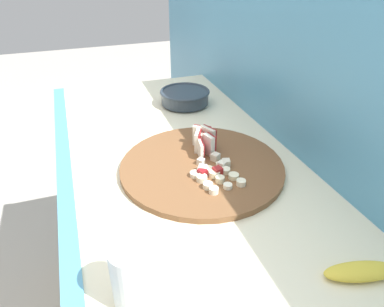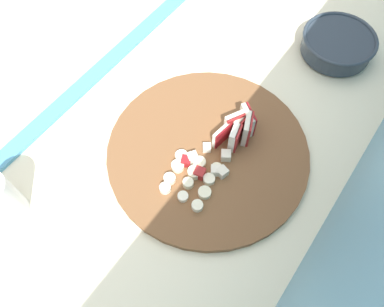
{
  "view_description": "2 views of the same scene",
  "coord_description": "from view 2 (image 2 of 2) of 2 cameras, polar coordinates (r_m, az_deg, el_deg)",
  "views": [
    {
      "loc": [
        0.84,
        -0.24,
        1.43
      ],
      "look_at": [
        0.06,
        0.03,
        0.94
      ],
      "focal_mm": 33.11,
      "sensor_mm": 36.0,
      "label": 1
    },
    {
      "loc": [
        0.44,
        0.26,
        1.64
      ],
      "look_at": [
        0.12,
        0.03,
        0.93
      ],
      "focal_mm": 35.84,
      "sensor_mm": 36.0,
      "label": 2
    }
  ],
  "objects": [
    {
      "name": "tiled_countertop",
      "position": [
        1.3,
        2.09,
        -5.82
      ],
      "size": [
        1.32,
        0.66,
        0.91
      ],
      "color": "beige",
      "rests_on": "ground"
    },
    {
      "name": "ground",
      "position": [
        1.72,
        1.63,
        -11.76
      ],
      "size": [
        10.0,
        10.0,
        0.0
      ],
      "primitive_type": "plane",
      "color": "#B2ADA3"
    },
    {
      "name": "apple_dice_pile",
      "position": [
        0.81,
        2.15,
        -1.48
      ],
      "size": [
        0.09,
        0.1,
        0.02
      ],
      "color": "#EFE5CC",
      "rests_on": "cutting_board"
    },
    {
      "name": "tile_backsplash",
      "position": [
        1.02,
        19.2,
        -9.87
      ],
      "size": [
        2.4,
        0.04,
        1.46
      ],
      "primitive_type": "cube",
      "color": "#4C8EB2",
      "rests_on": "ground"
    },
    {
      "name": "cutting_board",
      "position": [
        0.84,
        2.37,
        0.23
      ],
      "size": [
        0.44,
        0.44,
        0.02
      ],
      "primitive_type": "cylinder",
      "color": "brown",
      "rests_on": "tiled_countertop"
    },
    {
      "name": "ceramic_bowl",
      "position": [
        1.07,
        20.88,
        15.02
      ],
      "size": [
        0.19,
        0.19,
        0.06
      ],
      "color": "#2D3842",
      "rests_on": "tiled_countertop"
    },
    {
      "name": "apple_wedge_fan",
      "position": [
        0.84,
        7.16,
        3.91
      ],
      "size": [
        0.11,
        0.07,
        0.06
      ],
      "color": "#A32323",
      "rests_on": "cutting_board"
    },
    {
      "name": "banana_slice_rows",
      "position": [
        0.8,
        -0.26,
        -3.63
      ],
      "size": [
        0.12,
        0.12,
        0.02
      ],
      "color": "white",
      "rests_on": "cutting_board"
    }
  ]
}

